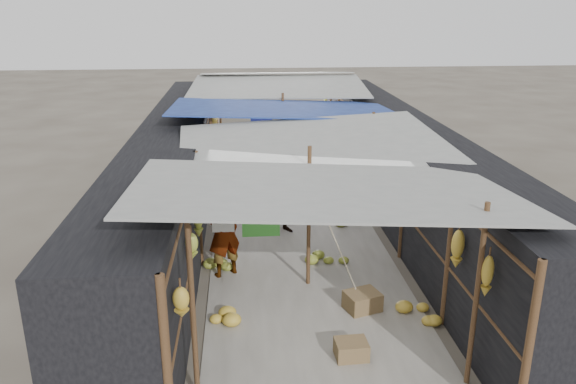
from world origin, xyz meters
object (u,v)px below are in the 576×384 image
object	(u,v)px
crate_near	(351,350)
shopper_blue	(282,196)
vendor_elderly	(224,231)
vendor_seated	(341,164)
black_basin	(343,182)

from	to	relation	value
crate_near	shopper_blue	size ratio (longest dim) A/B	0.27
crate_near	vendor_elderly	xyz separation A→B (m)	(-1.87, 2.80, 0.76)
shopper_blue	vendor_elderly	bearing A→B (deg)	-120.30
crate_near	vendor_seated	distance (m)	8.62
black_basin	shopper_blue	bearing A→B (deg)	-120.82
crate_near	vendor_seated	bearing A→B (deg)	78.32
crate_near	vendor_elderly	world-z (taller)	vendor_elderly
black_basin	vendor_elderly	size ratio (longest dim) A/B	0.35
shopper_blue	vendor_seated	bearing A→B (deg)	63.10
black_basin	vendor_elderly	distance (m)	6.28
vendor_elderly	shopper_blue	distance (m)	2.36
shopper_blue	black_basin	bearing A→B (deg)	60.47
vendor_seated	shopper_blue	bearing A→B (deg)	-34.89
crate_near	black_basin	distance (m)	8.24
crate_near	vendor_seated	xyz separation A→B (m)	(1.35, 8.50, 0.37)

